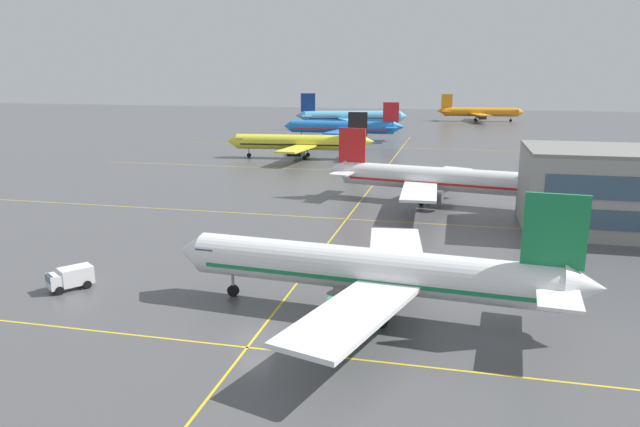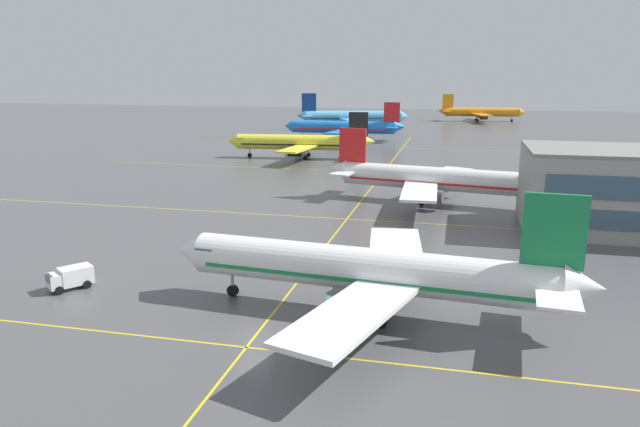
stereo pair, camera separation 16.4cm
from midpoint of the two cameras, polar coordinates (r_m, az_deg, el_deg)
name	(u,v)px [view 2 (the right image)]	position (r m, az deg, el deg)	size (l,w,h in m)	color
ground_plane	(255,336)	(48.54, -6.21, -11.73)	(600.00, 600.00, 0.00)	#4C4C4F
airliner_front_gate	(372,271)	(51.19, 5.12, -5.52)	(37.56, 32.27, 11.67)	white
airliner_second_row	(435,179)	(96.15, 11.15, 3.29)	(37.03, 31.54, 11.54)	white
airliner_third_row	(301,142)	(144.44, -1.79, 6.89)	(36.44, 31.28, 11.32)	yellow
airliner_far_left_stand	(345,127)	(182.94, 2.42, 8.34)	(37.63, 32.54, 11.73)	blue
airliner_far_right_stand	(352,117)	(220.71, 3.13, 9.34)	(41.02, 34.98, 12.96)	#5BB7E5
airliner_distant_taxiway	(481,112)	(263.11, 15.32, 9.45)	(36.47, 31.33, 11.33)	orange
taxiway_markings	(369,191)	(104.98, 4.77, 2.17)	(129.10, 183.47, 0.01)	yellow
service_truck_red_van	(70,277)	(62.63, -22.97, -5.69)	(3.94, 4.39, 2.10)	white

